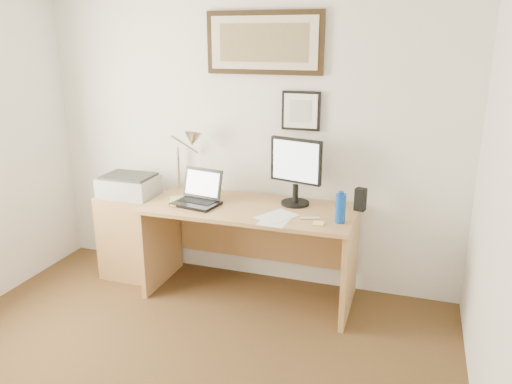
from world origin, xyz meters
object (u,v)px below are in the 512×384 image
at_px(lcd_monitor, 296,168).
at_px(book, 170,202).
at_px(water_bottle, 340,208).
at_px(laptop, 199,196).
at_px(printer, 129,186).
at_px(side_cabinet, 134,235).
at_px(desk, 253,232).

bearing_deg(lcd_monitor, book, -164.21).
xyz_separation_m(water_bottle, lcd_monitor, (-0.39, 0.28, 0.19)).
bearing_deg(laptop, book, -163.45).
distance_m(lcd_monitor, printer, 1.40).
bearing_deg(side_cabinet, laptop, -7.86).
relative_size(water_bottle, lcd_monitor, 0.40).
distance_m(desk, printer, 1.11).
relative_size(water_bottle, laptop, 0.55).
bearing_deg(water_bottle, printer, 175.58).
bearing_deg(printer, desk, 3.73).
distance_m(book, laptop, 0.23).
height_order(water_bottle, lcd_monitor, lcd_monitor).
xyz_separation_m(book, lcd_monitor, (0.94, 0.27, 0.28)).
bearing_deg(book, lcd_monitor, 15.79).
relative_size(water_bottle, printer, 0.47).
relative_size(book, laptop, 0.64).
bearing_deg(water_bottle, laptop, 175.92).
height_order(water_bottle, book, water_bottle).
bearing_deg(printer, side_cabinet, 103.54).
bearing_deg(book, desk, 16.99).
bearing_deg(laptop, water_bottle, -4.08).
distance_m(side_cabinet, printer, 0.45).
distance_m(book, printer, 0.46).
bearing_deg(book, side_cabinet, 160.54).
height_order(book, desk, book).
bearing_deg(printer, laptop, -5.02).
distance_m(desk, laptop, 0.52).
bearing_deg(book, water_bottle, -0.62).
relative_size(side_cabinet, laptop, 1.94).
bearing_deg(lcd_monitor, side_cabinet, -175.46).
relative_size(laptop, lcd_monitor, 0.72).
xyz_separation_m(water_bottle, laptop, (-1.12, 0.08, -0.05)).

